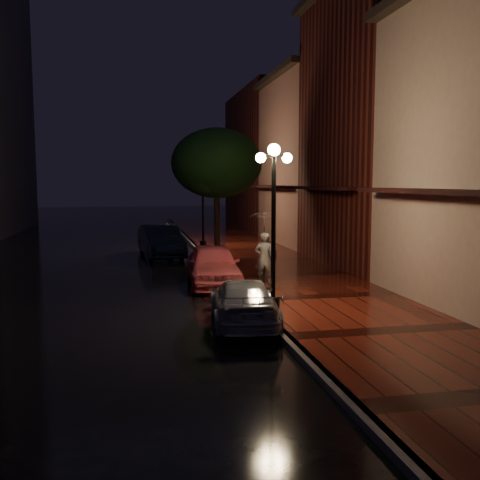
{
  "coord_description": "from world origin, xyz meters",
  "views": [
    {
      "loc": [
        -3.25,
        -18.37,
        3.48
      ],
      "look_at": [
        0.56,
        0.43,
        1.4
      ],
      "focal_mm": 40.0,
      "sensor_mm": 36.0,
      "label": 1
    }
  ],
  "objects": [
    {
      "name": "ground",
      "position": [
        0.0,
        0.0,
        0.0
      ],
      "size": [
        120.0,
        120.0,
        0.0
      ],
      "primitive_type": "plane",
      "color": "black",
      "rests_on": "ground"
    },
    {
      "name": "storefront_mid",
      "position": [
        7.0,
        2.0,
        5.5
      ],
      "size": [
        5.0,
        8.0,
        11.0
      ],
      "primitive_type": "cube",
      "color": "#511914",
      "rests_on": "ground"
    },
    {
      "name": "sidewalk",
      "position": [
        2.25,
        0.0,
        0.07
      ],
      "size": [
        4.5,
        60.0,
        0.15
      ],
      "primitive_type": "cube",
      "color": "#43130C",
      "rests_on": "ground"
    },
    {
      "name": "storefront_far",
      "position": [
        7.0,
        10.0,
        4.5
      ],
      "size": [
        5.0,
        8.0,
        9.0
      ],
      "primitive_type": "cube",
      "color": "#8C5951",
      "rests_on": "ground"
    },
    {
      "name": "curb",
      "position": [
        0.0,
        0.0,
        0.07
      ],
      "size": [
        0.25,
        60.0,
        0.15
      ],
      "primitive_type": "cube",
      "color": "#595451",
      "rests_on": "ground"
    },
    {
      "name": "woman_with_umbrella",
      "position": [
        0.97,
        -1.58,
        1.73
      ],
      "size": [
        1.0,
        1.01,
        2.4
      ],
      "rotation": [
        0.0,
        0.0,
        3.03
      ],
      "color": "white",
      "rests_on": "sidewalk"
    },
    {
      "name": "pink_car",
      "position": [
        -0.6,
        -0.74,
        0.71
      ],
      "size": [
        1.89,
        4.23,
        1.41
      ],
      "primitive_type": "imported",
      "rotation": [
        0.0,
        0.0,
        -0.05
      ],
      "color": "#F1636C",
      "rests_on": "ground"
    },
    {
      "name": "streetlamp_near",
      "position": [
        0.35,
        -5.0,
        2.6
      ],
      "size": [
        0.96,
        0.36,
        4.31
      ],
      "color": "black",
      "rests_on": "sidewalk"
    },
    {
      "name": "streetlamp_far",
      "position": [
        0.35,
        9.0,
        2.6
      ],
      "size": [
        0.96,
        0.36,
        4.31
      ],
      "color": "black",
      "rests_on": "sidewalk"
    },
    {
      "name": "storefront_extra",
      "position": [
        7.0,
        20.0,
        5.0
      ],
      "size": [
        5.0,
        12.0,
        10.0
      ],
      "primitive_type": "cube",
      "color": "#511914",
      "rests_on": "ground"
    },
    {
      "name": "street_tree",
      "position": [
        0.61,
        5.99,
        4.24
      ],
      "size": [
        4.16,
        4.16,
        5.8
      ],
      "color": "black",
      "rests_on": "sidewalk"
    },
    {
      "name": "navy_car",
      "position": [
        -1.95,
        6.67,
        0.75
      ],
      "size": [
        2.14,
        4.72,
        1.5
      ],
      "primitive_type": "imported",
      "rotation": [
        0.0,
        0.0,
        0.12
      ],
      "color": "black",
      "rests_on": "ground"
    },
    {
      "name": "silver_car",
      "position": [
        -0.6,
        -5.75,
        0.56
      ],
      "size": [
        1.99,
        4.0,
        1.12
      ],
      "primitive_type": "imported",
      "rotation": [
        0.0,
        0.0,
        3.03
      ],
      "color": "#98989F",
      "rests_on": "ground"
    },
    {
      "name": "parking_meter",
      "position": [
        1.0,
        -1.44,
        0.88
      ],
      "size": [
        0.12,
        0.1,
        1.21
      ],
      "rotation": [
        0.0,
        0.0,
        0.17
      ],
      "color": "black",
      "rests_on": "sidewalk"
    }
  ]
}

